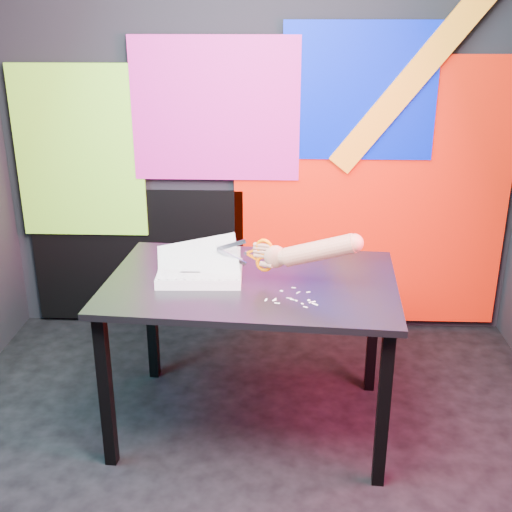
{
  "coord_description": "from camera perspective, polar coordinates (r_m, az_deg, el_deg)",
  "views": [
    {
      "loc": [
        0.13,
        -2.19,
        1.86
      ],
      "look_at": [
        0.02,
        0.41,
        0.87
      ],
      "focal_mm": 45.0,
      "sensor_mm": 36.0,
      "label": 1
    }
  ],
  "objects": [
    {
      "name": "scissors",
      "position": [
        2.78,
        0.38,
        0.11
      ],
      "size": [
        0.26,
        0.09,
        0.15
      ],
      "rotation": [
        0.0,
        0.0,
        -0.32
      ],
      "color": "#B5B7C8",
      "rests_on": "printout_stack"
    },
    {
      "name": "printout_stack",
      "position": [
        2.86,
        -4.99,
        -1.52
      ],
      "size": [
        0.4,
        0.29,
        0.19
      ],
      "rotation": [
        0.0,
        0.0,
        0.04
      ],
      "color": "white",
      "rests_on": "work_table"
    },
    {
      "name": "work_table",
      "position": [
        2.88,
        -0.38,
        -3.62
      ],
      "size": [
        1.34,
        0.94,
        0.75
      ],
      "rotation": [
        0.0,
        0.0,
        -0.07
      ],
      "color": "black",
      "rests_on": "ground"
    },
    {
      "name": "paper_clippings",
      "position": [
        2.66,
        3.46,
        -3.86
      ],
      "size": [
        0.22,
        0.2,
        0.0
      ],
      "color": "silver",
      "rests_on": "work_table"
    },
    {
      "name": "hand_forearm",
      "position": [
        2.7,
        4.98,
        0.43
      ],
      "size": [
        0.45,
        0.19,
        0.2
      ],
      "rotation": [
        0.0,
        0.0,
        -0.32
      ],
      "color": "tan",
      "rests_on": "work_table"
    },
    {
      "name": "backdrop",
      "position": [
        3.76,
        1.27,
        6.93
      ],
      "size": [
        2.88,
        0.05,
        2.08
      ],
      "color": "red",
      "rests_on": "ground"
    },
    {
      "name": "room",
      "position": [
        2.25,
        -0.97,
        7.72
      ],
      "size": [
        3.01,
        3.01,
        2.71
      ],
      "color": "black",
      "rests_on": "ground"
    }
  ]
}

